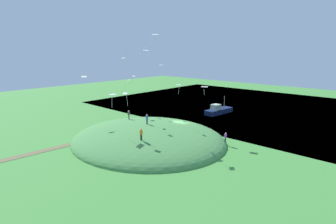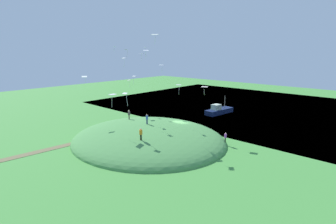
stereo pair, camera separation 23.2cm
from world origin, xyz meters
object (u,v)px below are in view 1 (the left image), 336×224
object	(u,v)px
person_on_hilltop	(129,114)
kite_1	(134,77)
person_near_shore	(141,133)
kite_6	(129,81)
kite_8	(112,95)
kite_11	(178,85)
kite_2	(161,65)
person_with_child	(147,118)
mooring_post	(211,131)
kite_7	(84,77)
kite_12	(141,54)
boat_on_lake	(218,110)
kite_13	(145,49)
kite_10	(125,95)
kite_0	(126,51)
kite_9	(205,87)
person_walking_path	(226,136)
kite_5	(123,59)
kite_3	(155,35)
kite_14	(115,47)
kite_4	(146,51)

from	to	relation	value
person_on_hilltop	kite_1	distance (m)	9.32
person_near_shore	kite_6	bearing A→B (deg)	142.43
kite_8	kite_11	xyz separation A→B (m)	(-16.49, -0.54, -0.13)
kite_2	kite_8	world-z (taller)	kite_2
person_with_child	mooring_post	size ratio (longest dim) A/B	1.72
kite_7	kite_12	distance (m)	15.31
boat_on_lake	kite_13	xyz separation A→B (m)	(18.38, -5.54, 14.28)
kite_1	kite_10	size ratio (longest dim) A/B	0.90
kite_0	kite_9	world-z (taller)	kite_0
person_walking_path	kite_1	distance (m)	23.94
person_with_child	kite_12	distance (m)	18.51
kite_1	kite_0	bearing A→B (deg)	-95.45
kite_5	mooring_post	distance (m)	20.45
kite_1	kite_2	size ratio (longest dim) A/B	1.46
kite_3	kite_10	xyz separation A→B (m)	(-1.28, -7.73, -8.28)
kite_12	mooring_post	size ratio (longest dim) A/B	1.55
person_on_hilltop	kite_12	world-z (taller)	kite_12
mooring_post	kite_0	bearing A→B (deg)	-82.56
kite_9	mooring_post	world-z (taller)	kite_9
kite_3	kite_14	distance (m)	21.48
kite_7	kite_11	distance (m)	18.08
kite_13	person_walking_path	bearing A→B (deg)	90.88
kite_12	kite_0	bearing A→B (deg)	-21.27
kite_8	kite_10	size ratio (longest dim) A/B	1.03
boat_on_lake	kite_6	size ratio (longest dim) A/B	4.82
boat_on_lake	kite_4	distance (m)	26.05
person_with_child	kite_11	bearing A→B (deg)	-168.60
kite_2	kite_12	size ratio (longest dim) A/B	0.78
kite_5	person_on_hilltop	bearing A→B (deg)	-178.07
kite_3	kite_11	size ratio (longest dim) A/B	0.58
person_near_shore	mooring_post	size ratio (longest dim) A/B	1.76
kite_0	boat_on_lake	bearing A→B (deg)	143.39
kite_8	kite_14	xyz separation A→B (m)	(-8.03, -9.72, 7.35)
person_near_shore	kite_2	size ratio (longest dim) A/B	1.45
kite_1	mooring_post	bearing A→B (deg)	99.31
person_walking_path	kite_10	xyz separation A→B (m)	(10.97, -11.05, 6.80)
kite_6	kite_12	size ratio (longest dim) A/B	1.07
kite_4	kite_10	distance (m)	10.09
kite_2	kite_4	distance (m)	5.61
kite_10	person_with_child	bearing A→B (deg)	-167.97
person_on_hilltop	person_with_child	bearing A→B (deg)	-128.32
kite_2	kite_4	bearing A→B (deg)	-105.23
kite_1	kite_2	distance (m)	15.02
person_near_shore	kite_14	world-z (taller)	kite_14
kite_4	mooring_post	distance (m)	18.40
kite_10	kite_13	size ratio (longest dim) A/B	0.93
kite_13	boat_on_lake	bearing A→B (deg)	163.21
person_on_hilltop	kite_8	distance (m)	9.97
kite_2	kite_7	xyz separation A→B (m)	(5.58, -13.75, -2.32)
kite_1	kite_11	bearing A→B (deg)	115.31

